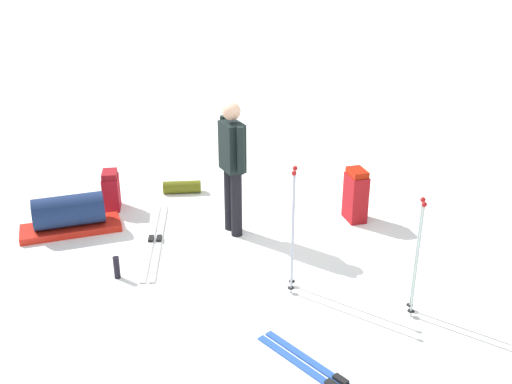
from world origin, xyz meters
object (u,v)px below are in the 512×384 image
at_px(backpack_large_dark, 356,195).
at_px(sleeping_mat_rolled, 182,187).
at_px(ski_poles_planted_near, 293,225).
at_px(ski_poles_planted_far, 417,252).
at_px(thermos_bottle, 117,267).
at_px(skier_standing, 232,162).
at_px(gear_sled, 69,215).
at_px(ski_pair_far, 155,240).
at_px(backpack_bright, 111,190).
at_px(ski_pair_near, 337,384).

relative_size(backpack_large_dark, sleeping_mat_rolled, 1.30).
distance_m(ski_poles_planted_near, ski_poles_planted_far, 1.25).
bearing_deg(ski_poles_planted_far, backpack_large_dark, -148.97).
xyz_separation_m(ski_poles_planted_far, thermos_bottle, (0.67, -3.09, -0.57)).
height_order(skier_standing, sleeping_mat_rolled, skier_standing).
xyz_separation_m(ski_poles_planted_far, gear_sled, (-0.00, -4.31, -0.48)).
height_order(ski_pair_far, gear_sled, gear_sled).
xyz_separation_m(backpack_large_dark, backpack_bright, (1.05, -3.15, -0.08)).
bearing_deg(ski_poles_planted_far, backpack_bright, -100.51).
relative_size(backpack_bright, gear_sled, 0.45).
bearing_deg(sleeping_mat_rolled, ski_pair_near, 48.01).
xyz_separation_m(ski_pair_near, ski_poles_planted_near, (-1.22, -0.89, 0.76)).
distance_m(ski_pair_far, ski_poles_planted_far, 3.27).
distance_m(ski_poles_planted_near, gear_sled, 3.11).
distance_m(skier_standing, ski_poles_planted_near, 1.51).
xyz_separation_m(ski_pair_far, thermos_bottle, (0.90, 0.10, 0.12)).
height_order(skier_standing, ski_pair_far, skier_standing).
bearing_deg(thermos_bottle, gear_sled, -118.88).
distance_m(backpack_large_dark, backpack_bright, 3.32).
height_order(backpack_large_dark, ski_poles_planted_far, ski_poles_planted_far).
distance_m(ski_poles_planted_near, sleeping_mat_rolled, 3.05).
relative_size(skier_standing, thermos_bottle, 6.54).
xyz_separation_m(ski_pair_near, gear_sled, (-1.31, -3.95, 0.21)).
xyz_separation_m(backpack_bright, gear_sled, (0.79, -0.06, -0.04)).
relative_size(ski_pair_far, backpack_large_dark, 2.55).
distance_m(sleeping_mat_rolled, thermos_bottle, 2.39).
xyz_separation_m(ski_pair_far, sleeping_mat_rolled, (-1.43, -0.46, 0.08)).
xyz_separation_m(gear_sled, sleeping_mat_rolled, (-1.65, 0.66, -0.13)).
relative_size(skier_standing, backpack_bright, 3.10).
bearing_deg(ski_poles_planted_near, backpack_large_dark, 175.74).
height_order(ski_pair_near, sleeping_mat_rolled, sleeping_mat_rolled).
height_order(ski_poles_planted_far, gear_sled, ski_poles_planted_far).
bearing_deg(backpack_bright, gear_sled, -4.34).
relative_size(backpack_bright, thermos_bottle, 2.11).
distance_m(ski_pair_near, ski_pair_far, 3.22).
bearing_deg(sleeping_mat_rolled, thermos_bottle, 13.57).
bearing_deg(ski_pair_near, sleeping_mat_rolled, -131.99).
height_order(ski_pair_far, backpack_large_dark, backpack_large_dark).
relative_size(ski_pair_far, ski_poles_planted_far, 1.45).
bearing_deg(thermos_bottle, skier_standing, 156.00).
relative_size(skier_standing, ski_poles_planted_near, 1.22).
bearing_deg(ski_poles_planted_far, ski_pair_far, -94.05).
height_order(ski_poles_planted_near, ski_poles_planted_far, ski_poles_planted_near).
bearing_deg(ski_pair_far, ski_pair_near, 61.46).
relative_size(ski_poles_planted_far, sleeping_mat_rolled, 2.29).
distance_m(ski_poles_planted_far, thermos_bottle, 3.21).
bearing_deg(ski_poles_planted_far, ski_pair_near, -15.21).
bearing_deg(ski_pair_near, ski_pair_far, -118.54).
relative_size(ski_poles_planted_near, thermos_bottle, 5.38).
height_order(backpack_bright, sleeping_mat_rolled, backpack_bright).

